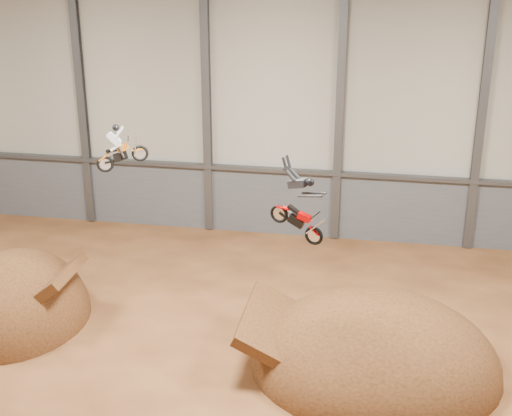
{
  "coord_description": "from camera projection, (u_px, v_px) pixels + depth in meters",
  "views": [
    {
      "loc": [
        5.41,
        -19.42,
        14.8
      ],
      "look_at": [
        1.15,
        4.0,
        5.62
      ],
      "focal_mm": 50.0,
      "sensor_mm": 36.0,
      "label": 1
    }
  ],
  "objects": [
    {
      "name": "floor",
      "position": [
        201.0,
        403.0,
        24.06
      ],
      "size": [
        40.0,
        40.0,
        0.0
      ],
      "primitive_type": "plane",
      "color": "#552E16",
      "rests_on": "ground"
    },
    {
      "name": "back_wall",
      "position": [
        273.0,
        102.0,
        35.31
      ],
      "size": [
        40.0,
        0.1,
        14.0
      ],
      "primitive_type": "cube",
      "color": "#B1AD9D",
      "rests_on": "ground"
    },
    {
      "name": "lower_band_back",
      "position": [
        272.0,
        202.0,
        37.11
      ],
      "size": [
        39.8,
        0.18,
        3.5
      ],
      "primitive_type": "cube",
      "color": "#55575D",
      "rests_on": "ground"
    },
    {
      "name": "steel_rail",
      "position": [
        271.0,
        170.0,
        36.32
      ],
      "size": [
        39.8,
        0.35,
        0.2
      ],
      "primitive_type": "cube",
      "color": "#47494F",
      "rests_on": "lower_band_back"
    },
    {
      "name": "steel_column_1",
      "position": [
        81.0,
        95.0,
        36.79
      ],
      "size": [
        0.4,
        0.36,
        13.9
      ],
      "primitive_type": "cube",
      "color": "#47494F",
      "rests_on": "ground"
    },
    {
      "name": "steel_column_2",
      "position": [
        207.0,
        100.0,
        35.68
      ],
      "size": [
        0.4,
        0.36,
        13.9
      ],
      "primitive_type": "cube",
      "color": "#47494F",
      "rests_on": "ground"
    },
    {
      "name": "steel_column_3",
      "position": [
        340.0,
        106.0,
        34.57
      ],
      "size": [
        0.4,
        0.36,
        13.9
      ],
      "primitive_type": "cube",
      "color": "#47494F",
      "rests_on": "ground"
    },
    {
      "name": "steel_column_4",
      "position": [
        482.0,
        111.0,
        33.46
      ],
      "size": [
        0.4,
        0.36,
        13.9
      ],
      "primitive_type": "cube",
      "color": "#47494F",
      "rests_on": "ground"
    },
    {
      "name": "takeoff_ramp",
      "position": [
        17.0,
        321.0,
        29.16
      ],
      "size": [
        5.8,
        6.69,
        5.8
      ],
      "primitive_type": "ellipsoid",
      "color": "#391E0E",
      "rests_on": "ground"
    },
    {
      "name": "landing_ramp",
      "position": [
        374.0,
        367.0,
        26.03
      ],
      "size": [
        9.08,
        8.03,
        5.24
      ],
      "primitive_type": "ellipsoid",
      "color": "#391E0E",
      "rests_on": "ground"
    },
    {
      "name": "fmx_rider_a",
      "position": [
        124.0,
        143.0,
        25.59
      ],
      "size": [
        2.41,
        1.45,
        2.17
      ],
      "primitive_type": null,
      "rotation": [
        0.0,
        -0.27,
        0.34
      ],
      "color": "#C56517"
    },
    {
      "name": "fmx_rider_b",
      "position": [
        294.0,
        200.0,
        22.51
      ],
      "size": [
        3.32,
        1.75,
        3.05
      ],
      "primitive_type": null,
      "rotation": [
        0.0,
        0.39,
        -0.33
      ],
      "color": "#D60002"
    }
  ]
}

